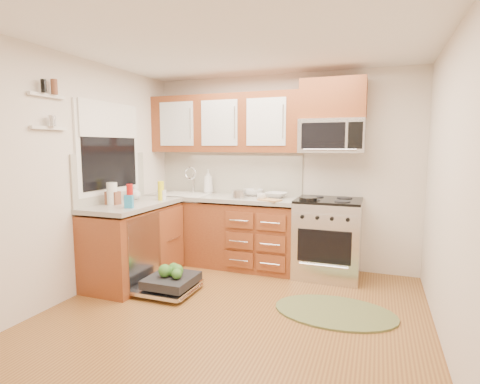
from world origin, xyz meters
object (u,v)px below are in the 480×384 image
at_px(rug, 335,312).
at_px(stock_pot, 239,194).
at_px(paper_towel_roll, 112,194).
at_px(cup, 261,196).
at_px(dishwasher, 168,284).
at_px(range, 328,238).
at_px(cutting_board, 270,200).
at_px(bowl_b, 253,192).
at_px(bowl_a, 276,195).
at_px(microwave, 332,136).
at_px(skillet, 308,199).
at_px(sink, 185,203).
at_px(upper_cabinets, 225,124).

bearing_deg(rug, stock_pot, 146.53).
relative_size(paper_towel_roll, cup, 2.31).
bearing_deg(paper_towel_roll, rug, 2.17).
bearing_deg(dishwasher, range, 36.27).
relative_size(cutting_board, cup, 2.37).
distance_m(dishwasher, bowl_b, 1.65).
xyz_separation_m(cutting_board, paper_towel_roll, (-1.58, -0.90, 0.12)).
height_order(stock_pot, cup, stock_pot).
bearing_deg(bowl_a, microwave, 1.60).
relative_size(skillet, stock_pot, 1.13).
relative_size(microwave, sink, 1.23).
xyz_separation_m(upper_cabinets, bowl_b, (0.39, 0.03, -0.91)).
xyz_separation_m(upper_cabinets, bowl_a, (0.73, -0.04, -0.92)).
height_order(range, cutting_board, range).
relative_size(range, stock_pot, 5.12).
bearing_deg(bowl_b, sink, -168.93).
relative_size(dishwasher, stock_pot, 3.77).
height_order(bowl_a, bowl_b, bowl_b).
bearing_deg(upper_cabinets, paper_towel_roll, -124.06).
bearing_deg(dishwasher, sink, 109.20).
relative_size(range, sink, 1.53).
bearing_deg(bowl_b, stock_pot, -102.91).
bearing_deg(bowl_a, cup, -112.02).
distance_m(dishwasher, cutting_board, 1.51).
distance_m(upper_cabinets, skillet, 1.54).
bearing_deg(cutting_board, bowl_b, 131.57).
distance_m(rug, cutting_board, 1.51).
distance_m(cutting_board, paper_towel_roll, 1.82).
xyz_separation_m(upper_cabinets, stock_pot, (0.32, -0.31, -0.89)).
relative_size(upper_cabinets, sink, 3.31).
distance_m(sink, bowl_b, 0.95).
bearing_deg(range, cutting_board, -162.67).
relative_size(stock_pot, paper_towel_roll, 0.74).
bearing_deg(dishwasher, rug, 3.70).
distance_m(microwave, sink, 2.13).
relative_size(cutting_board, bowl_a, 0.97).
distance_m(upper_cabinets, paper_towel_roll, 1.72).
bearing_deg(sink, range, 0.30).
relative_size(upper_cabinets, cutting_board, 7.93).
relative_size(microwave, paper_towel_roll, 3.03).
distance_m(paper_towel_roll, bowl_b, 1.79).
bearing_deg(sink, cup, -8.46).
xyz_separation_m(dishwasher, rug, (1.75, 0.11, -0.09)).
relative_size(range, paper_towel_roll, 3.78).
distance_m(skillet, cutting_board, 0.46).
xyz_separation_m(range, sink, (-1.93, -0.01, 0.33)).
relative_size(microwave, cup, 6.98).
height_order(paper_towel_roll, cup, paper_towel_roll).
xyz_separation_m(upper_cabinets, sink, (-0.52, -0.16, -1.07)).
distance_m(cutting_board, bowl_a, 0.31).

